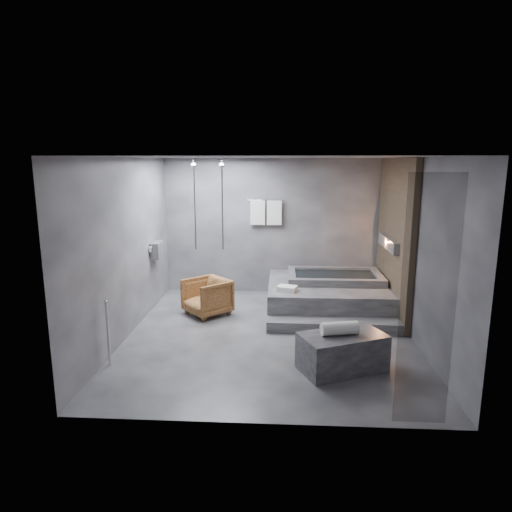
{
  "coord_description": "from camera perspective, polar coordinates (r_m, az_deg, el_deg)",
  "views": [
    {
      "loc": [
        0.19,
        -6.89,
        2.76
      ],
      "look_at": [
        -0.23,
        0.3,
        1.24
      ],
      "focal_mm": 32.0,
      "sensor_mm": 36.0,
      "label": 1
    }
  ],
  "objects": [
    {
      "name": "tub_deck",
      "position": [
        8.75,
        8.87,
        -4.88
      ],
      "size": [
        2.2,
        2.0,
        0.5
      ],
      "primitive_type": "cube",
      "color": "#37373A",
      "rests_on": "ground"
    },
    {
      "name": "room",
      "position": [
        7.21,
        4.95,
        3.68
      ],
      "size": [
        5.0,
        5.04,
        2.82
      ],
      "color": "#323234",
      "rests_on": "ground"
    },
    {
      "name": "concrete_bench",
      "position": [
        6.32,
        10.73,
        -11.71
      ],
      "size": [
        1.26,
        1.01,
        0.5
      ],
      "primitive_type": "cube",
      "rotation": [
        0.0,
        0.0,
        0.42
      ],
      "color": "#2E2E30",
      "rests_on": "ground"
    },
    {
      "name": "deck_towel",
      "position": [
        8.06,
        3.9,
        -4.06
      ],
      "size": [
        0.38,
        0.33,
        0.09
      ],
      "primitive_type": "cube",
      "rotation": [
        0.0,
        0.0,
        -0.3
      ],
      "color": "white",
      "rests_on": "tub_deck"
    },
    {
      "name": "tub_step",
      "position": [
        7.69,
        9.66,
        -8.57
      ],
      "size": [
        2.2,
        0.36,
        0.18
      ],
      "primitive_type": "cube",
      "color": "#37373A",
      "rests_on": "ground"
    },
    {
      "name": "driftwood_chair",
      "position": [
        8.34,
        -6.14,
        -5.08
      ],
      "size": [
        1.01,
        1.01,
        0.66
      ],
      "primitive_type": "imported",
      "rotation": [
        0.0,
        0.0,
        -0.82
      ],
      "color": "#4E2C13",
      "rests_on": "ground"
    },
    {
      "name": "rolled_towel",
      "position": [
        6.18,
        10.4,
        -8.89
      ],
      "size": [
        0.52,
        0.28,
        0.18
      ],
      "primitive_type": "cylinder",
      "rotation": [
        0.0,
        1.57,
        0.21
      ],
      "color": "white",
      "rests_on": "concrete_bench"
    }
  ]
}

